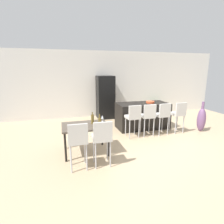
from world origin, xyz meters
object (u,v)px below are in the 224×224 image
object	(u,v)px
bar_chair_far	(179,113)
wine_bottle_inner	(92,119)
dining_chair_near	(78,139)
fruit_bowl	(150,102)
bar_chair_middle	(148,115)
dining_chair_far	(102,136)
dining_table	(85,128)
wine_glass_left	(102,117)
floor_vase	(201,119)
kitchen_island	(142,116)
refrigerator	(105,97)
potted_plant	(158,106)
wine_bottle_near	(100,123)
bar_chair_right	(163,114)
bar_chair_left	(133,116)

from	to	relation	value
bar_chair_far	wine_bottle_inner	bearing A→B (deg)	-168.59
bar_chair_far	wine_bottle_inner	world-z (taller)	bar_chair_far
dining_chair_near	fruit_bowl	size ratio (longest dim) A/B	3.50
bar_chair_middle	dining_chair_far	size ratio (longest dim) A/B	1.00
dining_table	fruit_bowl	xyz separation A→B (m)	(2.54, 1.45, 0.29)
wine_glass_left	floor_vase	xyz separation A→B (m)	(3.59, 0.40, -0.44)
kitchen_island	refrigerator	world-z (taller)	refrigerator
dining_table	potted_plant	world-z (taller)	dining_table
dining_table	potted_plant	size ratio (longest dim) A/B	1.73
wine_bottle_near	refrigerator	distance (m)	3.74
wine_glass_left	floor_vase	world-z (taller)	floor_vase
bar_chair_far	fruit_bowl	distance (m)	1.05
wine_glass_left	kitchen_island	bearing A→B (deg)	36.23
wine_bottle_inner	refrigerator	distance (m)	3.37
bar_chair_far	potted_plant	xyz separation A→B (m)	(0.70, 2.57, -0.30)
bar_chair_right	bar_chair_far	bearing A→B (deg)	0.01
bar_chair_left	floor_vase	world-z (taller)	bar_chair_left
bar_chair_right	fruit_bowl	xyz separation A→B (m)	(-0.06, 0.78, 0.26)
wine_bottle_inner	bar_chair_middle	bearing A→B (deg)	17.79
potted_plant	refrigerator	bearing A→B (deg)	179.78
bar_chair_right	dining_chair_far	bearing A→B (deg)	-148.20
dining_chair_far	kitchen_island	bearing A→B (deg)	48.52
dining_chair_near	refrigerator	bearing A→B (deg)	68.76
wine_bottle_inner	fruit_bowl	world-z (taller)	wine_bottle_inner
dining_chair_near	wine_bottle_near	distance (m)	0.73
bar_chair_far	dining_chair_near	size ratio (longest dim) A/B	1.00
dining_table	refrigerator	distance (m)	3.51
bar_chair_right	potted_plant	size ratio (longest dim) A/B	1.58
dining_table	dining_chair_near	distance (m)	0.83
bar_chair_right	dining_chair_far	distance (m)	2.76
fruit_bowl	floor_vase	bearing A→B (deg)	-29.13
bar_chair_right	dining_chair_near	xyz separation A→B (m)	(-2.86, -1.45, 0.00)
potted_plant	wine_bottle_inner	bearing A→B (deg)	-139.32
bar_chair_middle	wine_bottle_inner	size ratio (longest dim) A/B	3.40
bar_chair_right	dining_chair_far	world-z (taller)	same
dining_chair_near	floor_vase	bearing A→B (deg)	17.59
dining_table	bar_chair_left	bearing A→B (deg)	22.97
dining_chair_far	wine_glass_left	world-z (taller)	dining_chair_far
dining_chair_near	potted_plant	bearing A→B (deg)	44.10
dining_table	refrigerator	world-z (taller)	refrigerator
bar_chair_far	refrigerator	xyz separation A→B (m)	(-1.88, 2.58, 0.22)
wine_bottle_inner	floor_vase	bearing A→B (deg)	7.73
kitchen_island	dining_chair_near	bearing A→B (deg)	-138.00
bar_chair_left	bar_chair_far	bearing A→B (deg)	0.00
bar_chair_middle	bar_chair_far	xyz separation A→B (m)	(1.11, 0.00, 0.00)
floor_vase	wine_bottle_near	bearing A→B (deg)	-165.98
bar_chair_middle	bar_chair_right	bearing A→B (deg)	0.01
bar_chair_left	wine_bottle_near	xyz separation A→B (m)	(-1.28, -1.02, 0.18)
kitchen_island	wine_glass_left	size ratio (longest dim) A/B	10.62
floor_vase	refrigerator	bearing A→B (deg)	136.15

